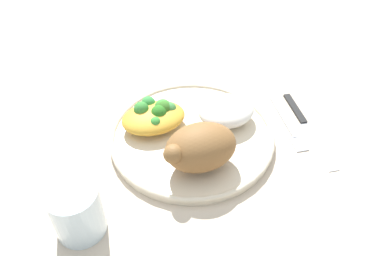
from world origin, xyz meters
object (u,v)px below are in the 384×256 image
Objects in this scene: rice_pile at (226,111)px; water_glass at (77,211)px; plate at (192,136)px; roasted_chicken at (200,147)px; fork at (288,125)px; mac_cheese_with_broccoli at (155,115)px; knife at (304,122)px.

rice_pile is 1.22× the size of water_glass.
roasted_chicken is (0.01, 0.07, 0.04)m from plate.
plate is 2.39× the size of roasted_chicken.
rice_pile reaches higher than fork.
mac_cheese_with_broccoli is (0.05, -0.04, 0.03)m from plate.
mac_cheese_with_broccoli is (0.12, -0.03, 0.00)m from rice_pile.
fork is at bearing 159.87° from rice_pile.
roasted_chicken reaches higher than water_glass.
water_glass is (0.20, 0.11, 0.03)m from plate.
water_glass reaches higher than mac_cheese_with_broccoli.
mac_cheese_with_broccoli is at bearing -40.17° from plate.
plate reaches higher than fork.
mac_cheese_with_broccoli is at bearing -70.34° from roasted_chicken.
plate is 0.23m from water_glass.
water_glass is (0.36, 0.08, 0.04)m from fork.
fork is 0.37m from water_glass.
rice_pile is 0.14m from knife.
fork is (-0.18, -0.04, -0.05)m from roasted_chicken.
water_glass reaches higher than knife.
fork is (-0.17, 0.02, -0.01)m from plate.
roasted_chicken is at bearing 10.55° from knife.
plate is at bearing -7.97° from knife.
rice_pile is 0.11m from fork.
mac_cheese_with_broccoli reaches higher than knife.
roasted_chicken reaches higher than plate.
plate is 0.17m from fork.
fork is at bearing -5.80° from knife.
fork is at bearing -166.89° from water_glass.
rice_pile is at bearing -154.87° from water_glass.
water_glass is at bearing 13.11° from fork.
mac_cheese_with_broccoli is 0.74× the size of fork.
fork is (-0.10, 0.04, -0.03)m from rice_pile.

